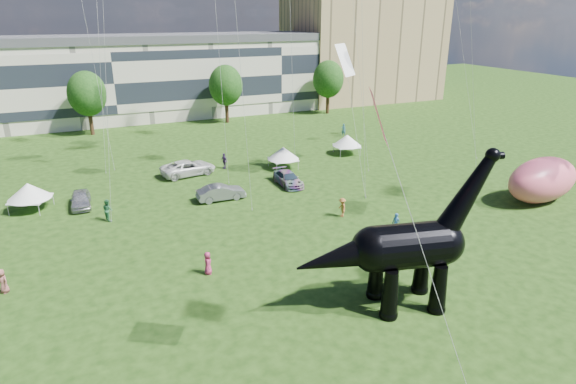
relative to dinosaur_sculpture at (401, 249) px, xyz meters
name	(u,v)px	position (x,y,z in m)	size (l,w,h in m)	color
ground	(370,313)	(-1.92, -0.08, -3.68)	(220.00, 220.00, 0.00)	#16330C
terrace_row	(111,83)	(-9.92, 61.92, 2.32)	(78.00, 11.00, 12.00)	beige
apartment_block	(362,41)	(38.08, 64.92, 7.32)	(28.00, 18.00, 22.00)	tan
tree_mid_left	(86,90)	(-13.92, 52.92, 2.61)	(5.20, 5.20, 9.44)	#382314
tree_mid_right	(226,82)	(6.08, 52.92, 2.61)	(5.20, 5.20, 9.44)	#382314
tree_far_right	(328,76)	(24.08, 52.92, 2.61)	(5.20, 5.20, 9.44)	#382314
dinosaur_sculpture	(401,249)	(0.00, 0.00, 0.00)	(11.95, 4.53, 9.75)	black
car_silver	(81,199)	(-16.49, 24.28, -2.98)	(1.65, 4.10, 1.40)	#B6B6BB
car_grey	(221,192)	(-4.57, 20.78, -2.95)	(1.55, 4.46, 1.47)	gray
car_white	(188,168)	(-5.64, 29.27, -2.88)	(2.68, 5.81, 1.61)	silver
car_dark	(288,179)	(2.77, 21.97, -3.01)	(1.88, 4.63, 1.34)	#595960
gazebo_near	(283,153)	(4.62, 27.43, -1.98)	(3.55, 3.55, 2.42)	white
gazebo_far	(347,140)	(14.02, 29.45, -1.98)	(4.03, 4.03, 2.42)	white
gazebo_left	(29,191)	(-20.51, 25.24, -1.92)	(4.74, 4.74, 2.50)	white
inflatable_pink	(543,180)	(22.18, 8.54, -1.63)	(8.21, 4.11, 4.11)	#F55F7A
visitors	(179,203)	(-8.78, 19.34, -2.82)	(52.04, 30.24, 1.87)	teal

